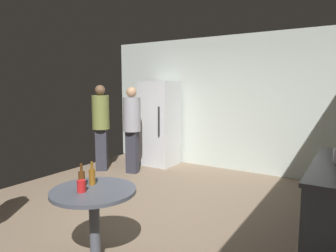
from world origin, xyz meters
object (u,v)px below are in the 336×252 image
beer_bottle_amber (92,176)px  plastic_cup_red (81,186)px  person_in_olive_shirt (101,121)px  beer_bottle_brown (82,178)px  refrigerator (159,123)px  person_in_gray_shirt (132,123)px  foreground_table (94,200)px

beer_bottle_amber → plastic_cup_red: bearing=-70.4°
beer_bottle_amber → person_in_olive_shirt: size_ratio=0.13×
beer_bottle_brown → plastic_cup_red: 0.15m
refrigerator → beer_bottle_brown: bearing=-67.9°
person_in_gray_shirt → person_in_olive_shirt: (-0.64, -0.19, 0.02)m
beer_bottle_amber → plastic_cup_red: (0.07, -0.20, -0.03)m
refrigerator → person_in_gray_shirt: refrigerator is taller
person_in_olive_shirt → person_in_gray_shirt: bearing=74.4°
beer_bottle_brown → person_in_olive_shirt: (-2.13, 2.46, 0.19)m
refrigerator → foreground_table: 3.84m
refrigerator → beer_bottle_amber: refrigerator is taller
beer_bottle_brown → person_in_gray_shirt: 3.04m
foreground_table → beer_bottle_brown: (-0.14, -0.01, 0.19)m
foreground_table → beer_bottle_amber: bearing=139.6°
foreground_table → plastic_cup_red: 0.20m
plastic_cup_red → person_in_gray_shirt: size_ratio=0.07×
plastic_cup_red → foreground_table: bearing=70.5°
person_in_gray_shirt → foreground_table: bearing=20.2°
beer_bottle_brown → person_in_gray_shirt: size_ratio=0.14×
refrigerator → person_in_olive_shirt: (-0.71, -1.04, 0.11)m
refrigerator → beer_bottle_amber: (1.45, -3.40, -0.08)m
person_in_gray_shirt → person_in_olive_shirt: person_in_olive_shirt is taller
foreground_table → person_in_olive_shirt: (-2.28, 2.45, 0.38)m
refrigerator → person_in_olive_shirt: bearing=-124.4°
beer_bottle_brown → plastic_cup_red: bearing=-43.6°
foreground_table → beer_bottle_amber: size_ratio=3.48×
plastic_cup_red → person_in_gray_shirt: person_in_gray_shirt is taller
refrigerator → plastic_cup_red: size_ratio=16.36×
refrigerator → beer_bottle_amber: size_ratio=7.83×
beer_bottle_amber → plastic_cup_red: 0.22m
foreground_table → person_in_gray_shirt: (-1.64, 2.64, 0.36)m
beer_bottle_brown → person_in_olive_shirt: size_ratio=0.13×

